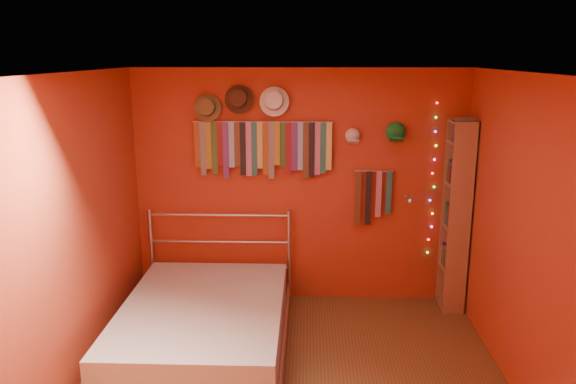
# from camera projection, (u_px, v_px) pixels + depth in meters

# --- Properties ---
(back_wall) EXTENTS (3.50, 0.02, 2.50)m
(back_wall) POSITION_uv_depth(u_px,v_px,m) (299.00, 187.00, 5.97)
(back_wall) COLOR #953718
(back_wall) RESTS_ON ground
(right_wall) EXTENTS (0.02, 3.50, 2.50)m
(right_wall) POSITION_uv_depth(u_px,v_px,m) (528.00, 243.00, 4.21)
(right_wall) COLOR #953718
(right_wall) RESTS_ON ground
(left_wall) EXTENTS (0.02, 3.50, 2.50)m
(left_wall) POSITION_uv_depth(u_px,v_px,m) (70.00, 238.00, 4.34)
(left_wall) COLOR #953718
(left_wall) RESTS_ON ground
(ceiling) EXTENTS (3.50, 3.50, 0.02)m
(ceiling) POSITION_uv_depth(u_px,v_px,m) (297.00, 73.00, 3.98)
(ceiling) COLOR white
(ceiling) RESTS_ON back_wall
(tie_rack) EXTENTS (1.45, 0.03, 0.60)m
(tie_rack) POSITION_uv_depth(u_px,v_px,m) (263.00, 147.00, 5.81)
(tie_rack) COLOR silver
(tie_rack) RESTS_ON back_wall
(small_tie_rack) EXTENTS (0.40, 0.03, 0.59)m
(small_tie_rack) POSITION_uv_depth(u_px,v_px,m) (372.00, 194.00, 5.90)
(small_tie_rack) COLOR silver
(small_tie_rack) RESTS_ON back_wall
(fedora_olive) EXTENTS (0.28, 0.15, 0.28)m
(fedora_olive) POSITION_uv_depth(u_px,v_px,m) (207.00, 108.00, 5.71)
(fedora_olive) COLOR brown
(fedora_olive) RESTS_ON back_wall
(fedora_brown) EXTENTS (0.30, 0.16, 0.29)m
(fedora_brown) POSITION_uv_depth(u_px,v_px,m) (239.00, 99.00, 5.67)
(fedora_brown) COLOR #3F2416
(fedora_brown) RESTS_ON back_wall
(fedora_white) EXTENTS (0.30, 0.16, 0.30)m
(fedora_white) POSITION_uv_depth(u_px,v_px,m) (274.00, 101.00, 5.67)
(fedora_white) COLOR white
(fedora_white) RESTS_ON back_wall
(cap_white) EXTENTS (0.17, 0.21, 0.17)m
(cap_white) POSITION_uv_depth(u_px,v_px,m) (353.00, 136.00, 5.77)
(cap_white) COLOR silver
(cap_white) RESTS_ON back_wall
(cap_green) EXTENTS (0.19, 0.24, 0.19)m
(cap_green) POSITION_uv_depth(u_px,v_px,m) (396.00, 132.00, 5.74)
(cap_green) COLOR #1C8030
(cap_green) RESTS_ON back_wall
(fairy_lights) EXTENTS (0.06, 0.02, 1.63)m
(fairy_lights) POSITION_uv_depth(u_px,v_px,m) (433.00, 180.00, 5.86)
(fairy_lights) COLOR #FF3333
(fairy_lights) RESTS_ON back_wall
(reading_lamp) EXTENTS (0.07, 0.31, 0.09)m
(reading_lamp) POSITION_uv_depth(u_px,v_px,m) (410.00, 200.00, 5.72)
(reading_lamp) COLOR silver
(reading_lamp) RESTS_ON back_wall
(bookshelf) EXTENTS (0.25, 0.34, 2.00)m
(bookshelf) POSITION_uv_depth(u_px,v_px,m) (460.00, 216.00, 5.76)
(bookshelf) COLOR #8C5B3F
(bookshelf) RESTS_ON ground
(bed) EXTENTS (1.54, 2.10, 1.02)m
(bed) POSITION_uv_depth(u_px,v_px,m) (203.00, 324.00, 5.12)
(bed) COLOR silver
(bed) RESTS_ON ground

